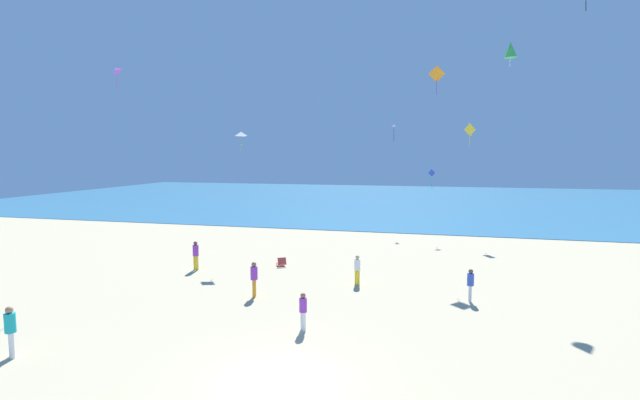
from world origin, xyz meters
TOP-DOWN VIEW (x-y plane):
  - ground_plane at (0.00, 10.00)m, footprint 120.00×120.00m
  - ocean_water at (0.00, 57.15)m, footprint 120.00×60.00m
  - beach_chair_near_camera at (-4.57, 13.59)m, footprint 0.78×0.82m
  - person_0 at (6.07, 9.29)m, footprint 0.31×0.31m
  - person_1 at (-3.87, 7.56)m, footprint 0.41×0.41m
  - person_2 at (0.55, 10.82)m, footprint 0.43×0.43m
  - person_3 at (-0.42, 4.05)m, footprint 0.42×0.42m
  - person_4 at (-9.16, 11.53)m, footprint 0.42×0.42m
  - person_5 at (-9.20, -0.62)m, footprint 0.49×0.49m
  - kite_purple at (-13.03, 10.17)m, footprint 0.61×0.69m
  - kite_green at (8.20, 15.17)m, footprint 0.99×0.98m
  - kite_pink at (0.58, 30.33)m, footprint 0.29×0.41m
  - kite_yellow at (6.97, 26.85)m, footprint 0.83×0.71m
  - kite_orange at (4.30, 18.59)m, footprint 1.05×0.33m
  - kite_blue at (4.07, 25.32)m, footprint 0.56×0.26m
  - kite_white at (-8.05, 15.80)m, footprint 0.91×0.77m

SIDE VIEW (x-z plane):
  - ground_plane at x=0.00m, z-range 0.00..0.00m
  - ocean_water at x=0.00m, z-range 0.00..0.05m
  - beach_chair_near_camera at x=-4.57m, z-range -0.04..0.52m
  - person_3 at x=-0.42m, z-range 0.12..1.61m
  - person_0 at x=6.07m, z-range 0.12..1.66m
  - person_2 at x=0.55m, z-range 0.12..1.67m
  - person_1 at x=-3.87m, z-range 0.13..1.82m
  - person_4 at x=-9.16m, z-range 0.13..1.84m
  - person_5 at x=-9.20m, z-range 0.14..1.90m
  - kite_blue at x=4.07m, z-range 4.41..6.02m
  - kite_white at x=-8.05m, z-range 7.49..8.74m
  - kite_yellow at x=6.97m, z-range 7.79..9.66m
  - kite_pink at x=0.58m, z-range 8.58..10.09m
  - kite_purple at x=-13.03m, z-range 10.83..12.06m
  - kite_orange at x=4.30m, z-range 10.96..12.79m
  - kite_green at x=8.20m, z-range 11.81..13.13m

